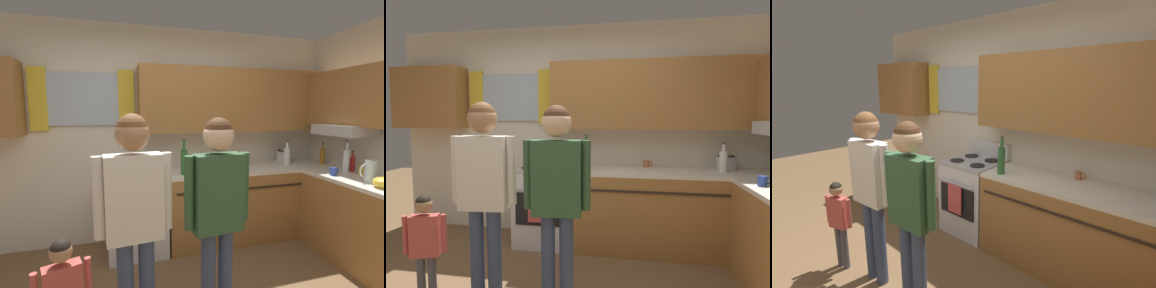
{
  "view_description": "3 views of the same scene",
  "coord_description": "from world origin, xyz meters",
  "views": [
    {
      "loc": [
        -0.45,
        -1.41,
        1.61
      ],
      "look_at": [
        0.15,
        0.71,
        1.32
      ],
      "focal_mm": 24.67,
      "sensor_mm": 36.0,
      "label": 1
    },
    {
      "loc": [
        0.73,
        -1.83,
        1.47
      ],
      "look_at": [
        0.26,
        0.76,
        1.24
      ],
      "focal_mm": 28.07,
      "sensor_mm": 36.0,
      "label": 2
    },
    {
      "loc": [
        1.71,
        -0.86,
        1.81
      ],
      "look_at": [
        0.31,
        0.71,
        1.34
      ],
      "focal_mm": 24.94,
      "sensor_mm": 36.0,
      "label": 3
    }
  ],
  "objects": [
    {
      "name": "cup_terracotta",
      "position": [
        0.9,
        1.73,
        0.94
      ],
      "size": [
        0.11,
        0.07,
        0.08
      ],
      "color": "#B76642",
      "rests_on": "kitchen_counter_run"
    },
    {
      "name": "back_wall_unit",
      "position": [
        0.11,
        1.81,
        1.48
      ],
      "size": [
        4.6,
        0.42,
        2.6
      ],
      "color": "silver",
      "rests_on": "ground"
    },
    {
      "name": "small_child",
      "position": [
        -0.77,
        0.1,
        0.57
      ],
      "size": [
        0.3,
        0.15,
        0.91
      ],
      "color": "#4C4C56",
      "rests_on": "ground"
    },
    {
      "name": "stovetop_kettle",
      "position": [
        1.76,
        1.71,
        1.0
      ],
      "size": [
        0.27,
        0.2,
        0.21
      ],
      "color": "silver",
      "rests_on": "kitchen_counter_run"
    },
    {
      "name": "mug_cobalt_blue",
      "position": [
        1.82,
        0.89,
        0.94
      ],
      "size": [
        0.11,
        0.07,
        0.08
      ],
      "color": "#2D479E",
      "rests_on": "kitchen_counter_run"
    },
    {
      "name": "bottle_milk_white",
      "position": [
        1.69,
        1.54,
        1.02
      ],
      "size": [
        0.08,
        0.08,
        0.31
      ],
      "color": "white",
      "rests_on": "kitchen_counter_run"
    },
    {
      "name": "adult_in_plaid",
      "position": [
        0.2,
        0.24,
        0.98
      ],
      "size": [
        0.49,
        0.21,
        1.56
      ],
      "color": "#38476B",
      "rests_on": "ground"
    },
    {
      "name": "stove_oven",
      "position": [
        -0.26,
        1.54,
        0.47
      ],
      "size": [
        0.63,
        0.67,
        1.1
      ],
      "color": "silver",
      "rests_on": "ground"
    },
    {
      "name": "bottle_wine_green",
      "position": [
        0.24,
        1.36,
        1.05
      ],
      "size": [
        0.08,
        0.08,
        0.39
      ],
      "color": "#2D6633",
      "rests_on": "kitchen_counter_run"
    },
    {
      "name": "adult_holding_child",
      "position": [
        -0.36,
        0.24,
        1.0
      ],
      "size": [
        0.49,
        0.22,
        1.59
      ],
      "color": "#38476B",
      "rests_on": "ground"
    },
    {
      "name": "kitchen_counter_run",
      "position": [
        1.48,
        1.18,
        0.45
      ],
      "size": [
        2.23,
        1.93,
        0.9
      ],
      "color": "#9E6B38",
      "rests_on": "ground"
    }
  ]
}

